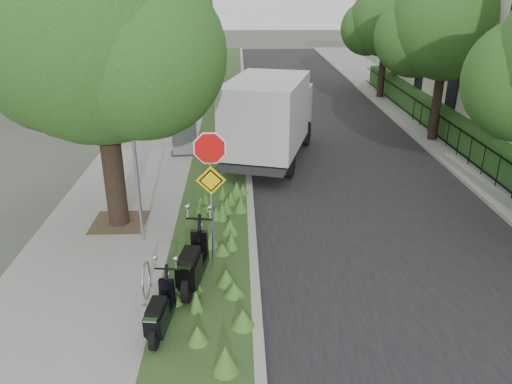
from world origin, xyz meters
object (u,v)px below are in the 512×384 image
Objects in this scene: sign_assembly at (211,173)px; scooter_far at (160,317)px; utility_cabinet at (184,137)px; scooter_near at (192,269)px; box_truck at (270,115)px.

sign_assembly reaches higher than scooter_far.
utility_cabinet reaches higher than scooter_far.
scooter_near is 1.24× the size of scooter_far.
sign_assembly is 2.39× the size of utility_cabinet.
scooter_far is at bearing -109.92° from sign_assembly.
box_truck is 3.26m from utility_cabinet.
sign_assembly is 2.06× the size of scooter_far.
scooter_near is 1.54m from scooter_far.
scooter_near is at bearing -113.48° from sign_assembly.
scooter_near is 1.44× the size of utility_cabinet.
box_truck is at bearing 75.38° from scooter_far.
scooter_near is 8.87m from utility_cabinet.
sign_assembly is at bearing 66.52° from scooter_near.
sign_assembly is 7.63m from box_truck.
box_truck reaches higher than scooter_far.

